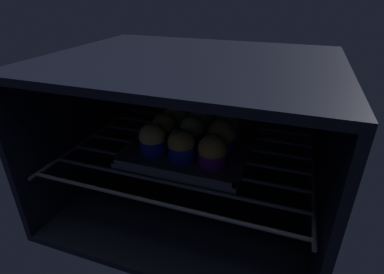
# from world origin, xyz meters

# --- Properties ---
(oven_cavity) EXTENTS (0.59, 0.47, 0.37)m
(oven_cavity) POSITION_xyz_m (0.00, 0.26, 0.17)
(oven_cavity) COLOR black
(oven_cavity) RESTS_ON ground
(oven_rack) EXTENTS (0.55, 0.42, 0.01)m
(oven_rack) POSITION_xyz_m (0.00, 0.22, 0.14)
(oven_rack) COLOR #444756
(oven_rack) RESTS_ON oven_cavity
(baking_tray) EXTENTS (0.27, 0.27, 0.02)m
(baking_tray) POSITION_xyz_m (0.00, 0.23, 0.15)
(baking_tray) COLOR #4C4C51
(baking_tray) RESTS_ON oven_rack
(muffin_row0_col0) EXTENTS (0.06, 0.06, 0.07)m
(muffin_row0_col0) POSITION_xyz_m (-0.07, 0.17, 0.18)
(muffin_row0_col0) COLOR #1928B7
(muffin_row0_col0) RESTS_ON baking_tray
(muffin_row0_col1) EXTENTS (0.06, 0.06, 0.07)m
(muffin_row0_col1) POSITION_xyz_m (-0.00, 0.16, 0.18)
(muffin_row0_col1) COLOR #1928B7
(muffin_row0_col1) RESTS_ON baking_tray
(muffin_row0_col2) EXTENTS (0.06, 0.06, 0.07)m
(muffin_row0_col2) POSITION_xyz_m (0.07, 0.16, 0.18)
(muffin_row0_col2) COLOR #7A238C
(muffin_row0_col2) RESTS_ON baking_tray
(muffin_row1_col0) EXTENTS (0.06, 0.06, 0.07)m
(muffin_row1_col0) POSITION_xyz_m (-0.07, 0.23, 0.18)
(muffin_row1_col0) COLOR #1928B7
(muffin_row1_col0) RESTS_ON baking_tray
(muffin_row1_col1) EXTENTS (0.06, 0.06, 0.07)m
(muffin_row1_col1) POSITION_xyz_m (-0.00, 0.23, 0.19)
(muffin_row1_col1) COLOR #1928B7
(muffin_row1_col1) RESTS_ON baking_tray
(muffin_row1_col2) EXTENTS (0.06, 0.06, 0.07)m
(muffin_row1_col2) POSITION_xyz_m (0.07, 0.23, 0.19)
(muffin_row1_col2) COLOR #1928B7
(muffin_row1_col2) RESTS_ON baking_tray
(muffin_row2_col0) EXTENTS (0.06, 0.06, 0.07)m
(muffin_row2_col0) POSITION_xyz_m (-0.06, 0.29, 0.19)
(muffin_row2_col0) COLOR #0C8C84
(muffin_row2_col0) RESTS_ON baking_tray
(muffin_row2_col1) EXTENTS (0.06, 0.06, 0.08)m
(muffin_row2_col1) POSITION_xyz_m (0.00, 0.30, 0.19)
(muffin_row2_col1) COLOR silver
(muffin_row2_col1) RESTS_ON baking_tray
(muffin_row2_col2) EXTENTS (0.06, 0.06, 0.07)m
(muffin_row2_col2) POSITION_xyz_m (0.07, 0.30, 0.18)
(muffin_row2_col2) COLOR #7A238C
(muffin_row2_col2) RESTS_ON baking_tray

